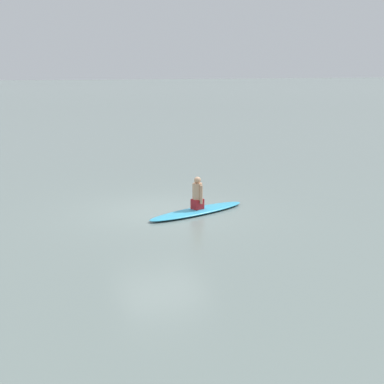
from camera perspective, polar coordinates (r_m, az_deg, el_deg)
The scene contains 3 objects.
ground_plane at distance 15.50m, azimuth -3.12°, elevation -1.99°, with size 400.00×400.00×0.00m, color slate.
surfboard at distance 15.29m, azimuth 0.56°, elevation -1.95°, with size 3.22×0.68×0.12m, color #339EC6.
person_paddler at distance 15.18m, azimuth 0.56°, elevation -0.25°, with size 0.35×0.39×0.89m.
Camera 1 is at (-5.29, -14.05, 3.85)m, focal length 52.28 mm.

